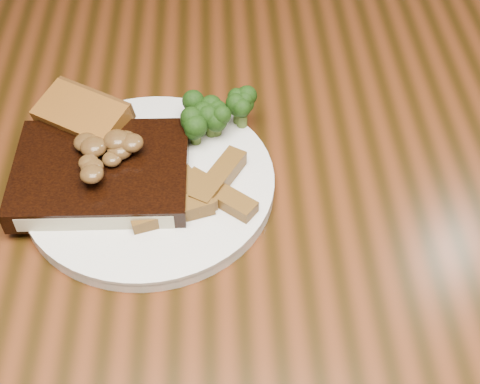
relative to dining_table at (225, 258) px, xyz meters
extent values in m
cube|color=#4F240F|center=(0.00, 0.00, 0.07)|extent=(1.60, 0.90, 0.04)
cube|color=black|center=(-0.15, 0.75, -0.19)|extent=(0.59, 0.59, 0.04)
cylinder|color=black|center=(-0.05, 0.99, -0.44)|extent=(0.04, 0.04, 0.44)
cylinder|color=black|center=(-0.39, 0.84, -0.44)|extent=(0.04, 0.04, 0.44)
cylinder|color=black|center=(0.09, 0.65, -0.44)|extent=(0.04, 0.04, 0.44)
cylinder|color=black|center=(-0.25, 0.51, -0.44)|extent=(0.04, 0.04, 0.44)
cylinder|color=white|center=(-0.08, 0.03, 0.10)|extent=(0.32, 0.32, 0.01)
cube|color=black|center=(-0.13, 0.03, 0.12)|extent=(0.18, 0.14, 0.03)
cube|color=beige|center=(-0.13, -0.03, 0.11)|extent=(0.16, 0.02, 0.02)
cube|color=#944E1B|center=(-0.15, 0.10, 0.12)|extent=(0.11, 0.10, 0.02)
camera|label=1|loc=(0.00, -0.46, 0.63)|focal=50.00mm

